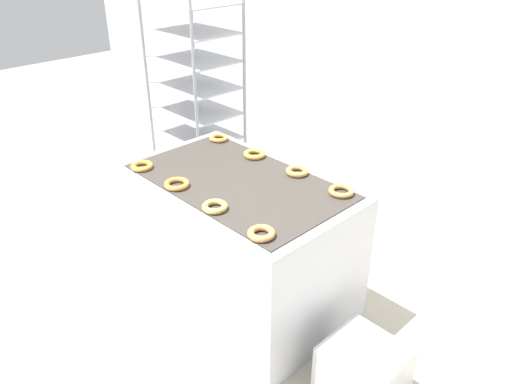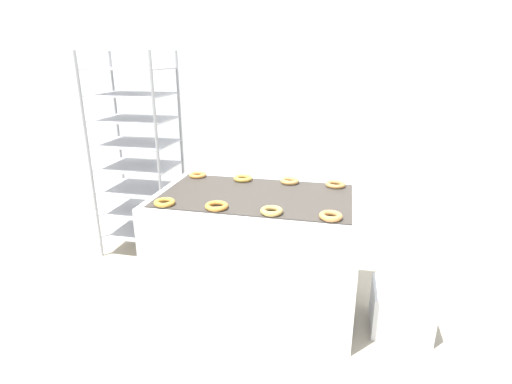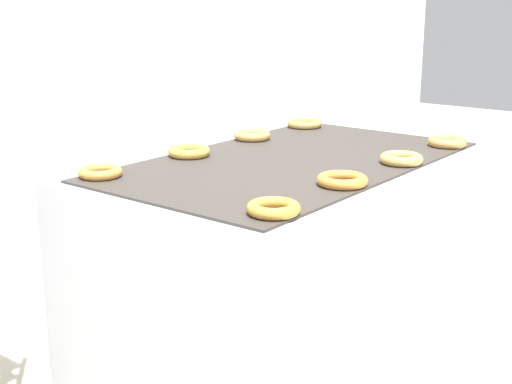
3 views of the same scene
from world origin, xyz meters
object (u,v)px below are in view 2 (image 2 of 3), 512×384
(donut_far_midleft, at_px, (243,178))
(donut_near_midright, at_px, (272,211))
(donut_near_midleft, at_px, (217,206))
(donut_far_right, at_px, (335,184))
(donut_near_right, at_px, (331,216))
(donut_far_left, at_px, (198,175))
(donut_far_midright, at_px, (290,181))
(glaze_bin, at_px, (401,309))
(donut_near_left, at_px, (165,202))
(baking_rack_cart, at_px, (138,155))
(fryer_machine, at_px, (256,252))

(donut_far_midleft, bearing_deg, donut_near_midright, -61.14)
(donut_near_midleft, xyz_separation_m, donut_far_right, (0.70, 0.61, 0.00))
(donut_near_right, relative_size, donut_far_left, 1.05)
(donut_far_midright, bearing_deg, donut_near_right, -62.13)
(glaze_bin, height_order, donut_near_right, donut_near_right)
(donut_near_midleft, distance_m, donut_far_midleft, 0.61)
(donut_near_left, xyz_separation_m, donut_far_midright, (0.71, 0.63, 0.00))
(baking_rack_cart, distance_m, donut_near_left, 1.21)
(donut_near_left, distance_m, donut_far_midright, 0.95)
(glaze_bin, distance_m, donut_near_right, 0.92)
(donut_near_midleft, bearing_deg, donut_far_midleft, 88.92)
(baking_rack_cart, distance_m, donut_far_midright, 1.47)
(baking_rack_cart, bearing_deg, donut_near_midright, -34.71)
(donut_far_left, relative_size, donut_far_right, 0.91)
(glaze_bin, distance_m, donut_far_midright, 1.17)
(fryer_machine, distance_m, donut_far_left, 0.77)
(fryer_machine, distance_m, donut_far_midright, 0.58)
(donut_far_midleft, bearing_deg, donut_far_right, 0.39)
(donut_far_midleft, distance_m, donut_far_right, 0.69)
(donut_near_midleft, xyz_separation_m, donut_far_left, (-0.36, 0.62, -0.00))
(donut_near_midleft, bearing_deg, donut_near_midright, -1.29)
(baking_rack_cart, xyz_separation_m, donut_near_left, (0.72, -0.98, -0.04))
(donut_near_midleft, height_order, donut_near_right, donut_near_right)
(donut_near_left, height_order, donut_far_right, same)
(donut_far_left, distance_m, donut_far_midright, 0.73)
(glaze_bin, height_order, donut_far_right, donut_far_right)
(fryer_machine, bearing_deg, glaze_bin, -3.36)
(baking_rack_cart, height_order, glaze_bin, baking_rack_cart)
(donut_far_left, height_order, donut_far_midleft, donut_far_midleft)
(donut_near_right, xyz_separation_m, donut_far_left, (-1.06, 0.63, -0.00))
(glaze_bin, xyz_separation_m, donut_near_midleft, (-1.20, -0.24, 0.73))
(baking_rack_cart, height_order, donut_far_left, baking_rack_cart)
(donut_near_left, bearing_deg, donut_near_midleft, 2.07)
(donut_near_right, height_order, donut_far_midleft, same)
(glaze_bin, height_order, donut_far_midright, donut_far_midright)
(donut_near_left, bearing_deg, baking_rack_cart, 126.13)
(donut_far_midright, height_order, donut_far_right, donut_far_midright)
(donut_near_midleft, relative_size, donut_near_midright, 1.06)
(fryer_machine, bearing_deg, donut_far_left, 149.84)
(donut_near_midright, bearing_deg, donut_near_left, -179.62)
(glaze_bin, bearing_deg, donut_far_midleft, 163.09)
(donut_near_left, relative_size, donut_near_midleft, 0.92)
(donut_far_midleft, xyz_separation_m, donut_far_right, (0.69, 0.00, -0.00))
(donut_near_left, relative_size, donut_far_midright, 0.97)
(donut_near_left, relative_size, donut_near_midright, 0.98)
(donut_near_midright, height_order, donut_far_midleft, same)
(donut_far_left, xyz_separation_m, donut_far_midright, (0.73, -0.00, 0.00))
(fryer_machine, xyz_separation_m, donut_far_midright, (0.19, 0.31, 0.45))
(donut_near_left, xyz_separation_m, donut_near_right, (1.04, 0.00, 0.00))
(fryer_machine, bearing_deg, donut_far_midleft, 119.60)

